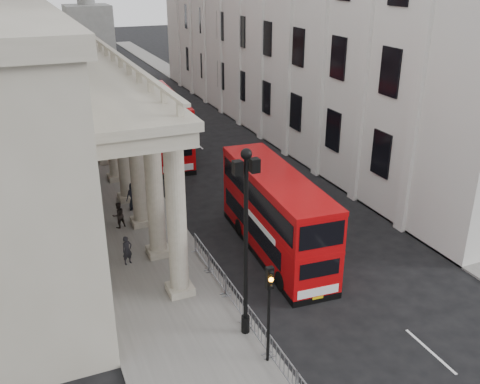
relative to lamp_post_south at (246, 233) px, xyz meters
The scene contains 13 objects.
sidewalk_west 26.56m from the lamp_post_south, 95.27° to the left, with size 6.00×140.00×0.12m, color slate.
sidewalk_east 29.97m from the lamp_post_south, 61.53° to the left, with size 3.00×140.00×0.12m, color slate.
kerb 26.45m from the lamp_post_south, 88.79° to the left, with size 0.20×140.00×0.14m, color slate.
lamp_post_south is the anchor object (origin of this frame).
lamp_post_mid 16.00m from the lamp_post_south, 90.00° to the left, with size 1.05×0.44×8.32m.
lamp_post_north 32.00m from the lamp_post_south, 90.00° to the left, with size 1.05×0.44×8.32m.
traffic_light 2.71m from the lamp_post_south, 87.16° to the right, with size 0.28×0.33×4.30m.
crowd_barriers 4.60m from the lamp_post_south, 81.98° to the right, with size 0.50×18.75×1.10m.
bus_near 7.86m from the lamp_post_south, 54.03° to the left, with size 3.25×10.77×4.59m.
bus_far 25.04m from the lamp_post_south, 82.82° to the left, with size 3.53×11.77×5.02m.
pedestrian_a 9.31m from the lamp_post_south, 114.24° to the left, with size 0.58×0.38×1.58m, color black.
pedestrian_b 13.09m from the lamp_post_south, 104.10° to the left, with size 0.78×0.61×1.61m, color black.
pedestrian_c 14.91m from the lamp_post_south, 96.55° to the left, with size 0.90×0.58×1.83m, color black.
Camera 1 is at (-8.15, -13.27, 14.72)m, focal length 40.00 mm.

